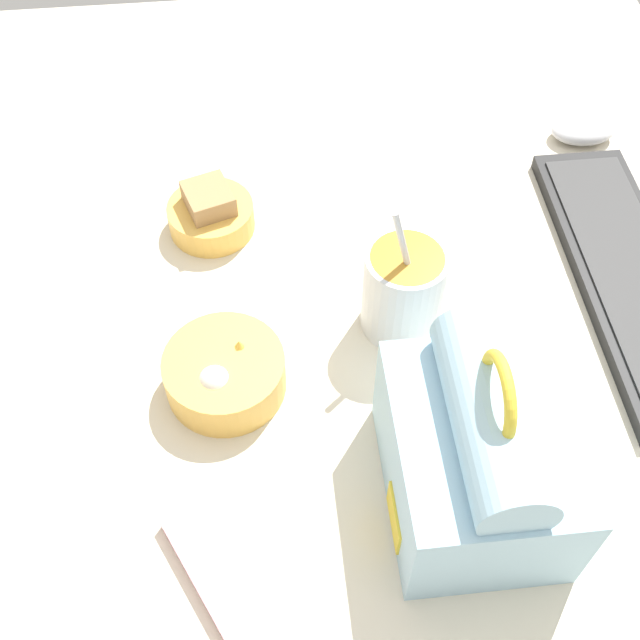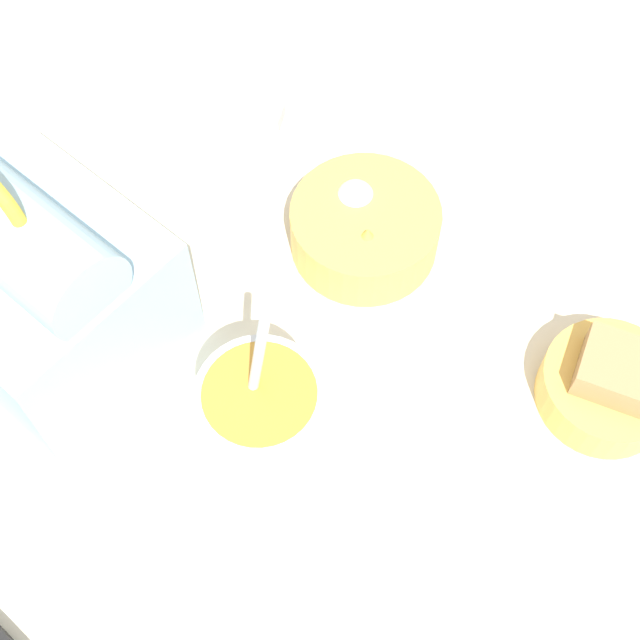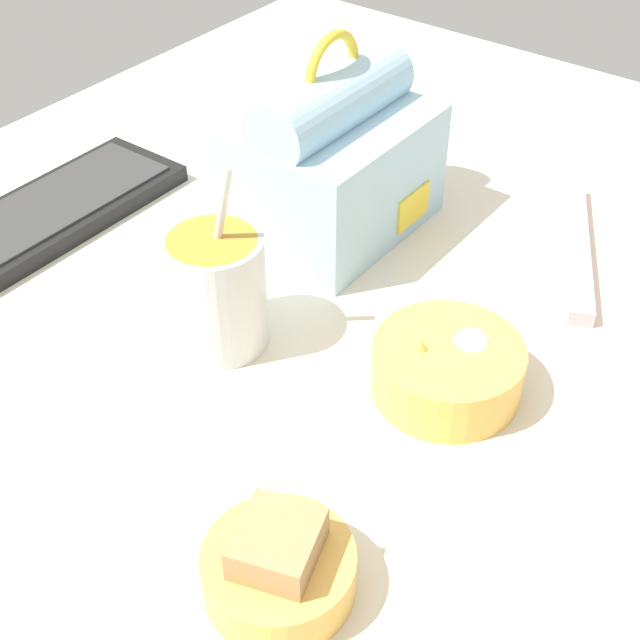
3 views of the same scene
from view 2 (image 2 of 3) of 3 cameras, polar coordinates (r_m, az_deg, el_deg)
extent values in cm
cube|color=beige|center=(71.57, -1.52, -3.32)|extent=(140.00, 110.00, 2.00)
cube|color=#9EC6DB|center=(70.62, -17.85, 2.19)|extent=(19.50, 15.38, 12.11)
cylinder|color=#9EC6DB|center=(64.39, -19.73, 5.84)|extent=(18.53, 6.66, 6.66)
cube|color=yellow|center=(76.45, -14.60, 6.35)|extent=(5.46, 0.30, 3.63)
cylinder|color=silver|center=(62.88, -3.62, -6.71)|extent=(8.65, 8.65, 10.72)
cylinder|color=#C6892D|center=(58.25, -3.89, -4.80)|extent=(7.61, 7.61, 0.60)
cylinder|color=silver|center=(57.27, -4.17, -3.51)|extent=(0.70, 3.66, 12.13)
cylinder|color=#EAB24C|center=(71.32, 17.87, -4.15)|extent=(10.30, 10.30, 3.50)
cube|color=#A87F51|center=(69.66, 18.30, -3.47)|extent=(6.98, 6.65, 4.90)
cylinder|color=#EAB24C|center=(74.68, 2.88, 5.85)|extent=(12.46, 12.46, 4.66)
ellipsoid|color=white|center=(74.73, 2.26, 7.63)|extent=(3.39, 3.39, 3.99)
cone|color=#EFBC47|center=(72.30, 3.01, 4.91)|extent=(5.63, 5.63, 3.96)
sphere|color=black|center=(76.62, 4.45, 7.77)|extent=(1.49, 1.49, 1.49)
sphere|color=black|center=(76.43, 3.80, 7.65)|extent=(1.49, 1.49, 1.49)
cube|color=pink|center=(87.39, -9.98, 13.97)|extent=(21.64, 12.51, 1.60)
camera|label=1|loc=(0.77, -51.73, 55.73)|focal=45.00mm
camera|label=3|loc=(0.64, 66.95, 18.11)|focal=50.00mm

